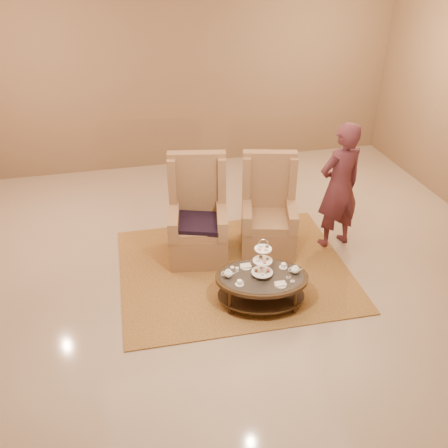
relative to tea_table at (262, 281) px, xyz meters
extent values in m
plane|color=tan|center=(-0.24, 0.41, -0.34)|extent=(8.00, 8.00, 0.00)
cube|color=white|center=(-0.24, 0.41, -0.34)|extent=(8.00, 8.00, 0.02)
cube|color=#8D6B4D|center=(-0.24, 4.41, 1.41)|extent=(8.00, 0.04, 3.50)
cube|color=#AB813D|center=(-0.15, 0.75, -0.33)|extent=(3.04, 2.56, 0.02)
cylinder|color=black|center=(-0.41, -0.12, -0.15)|extent=(0.05, 0.05, 0.36)
cylinder|color=black|center=(0.33, -0.27, -0.15)|extent=(0.05, 0.05, 0.36)
cylinder|color=black|center=(-0.33, 0.27, -0.15)|extent=(0.05, 0.05, 0.36)
cylinder|color=black|center=(0.41, 0.11, -0.15)|extent=(0.05, 0.05, 0.36)
cylinder|color=silver|center=(0.00, 0.00, 0.30)|extent=(0.01, 0.01, 0.45)
torus|color=silver|center=(0.00, 0.00, 0.53)|extent=(0.11, 0.03, 0.12)
cylinder|color=white|center=(0.00, 0.00, 0.13)|extent=(0.30, 0.30, 0.01)
cylinder|color=white|center=(0.00, 0.00, 0.29)|extent=(0.27, 0.27, 0.01)
cylinder|color=white|center=(0.00, 0.00, 0.46)|extent=(0.24, 0.24, 0.01)
cylinder|color=#D56D73|center=(0.07, -0.02, 0.15)|extent=(0.04, 0.04, 0.03)
cylinder|color=tan|center=(0.01, 0.07, 0.15)|extent=(0.04, 0.04, 0.03)
cylinder|color=brown|center=(-0.07, 0.01, 0.15)|extent=(0.04, 0.04, 0.03)
cylinder|color=white|center=(-0.01, -0.07, 0.15)|extent=(0.04, 0.04, 0.03)
ellipsoid|color=tan|center=(0.06, 0.00, 0.31)|extent=(0.05, 0.05, 0.03)
ellipsoid|color=brown|center=(-0.01, 0.06, 0.31)|extent=(0.05, 0.05, 0.03)
ellipsoid|color=white|center=(-0.06, -0.01, 0.31)|extent=(0.05, 0.05, 0.03)
ellipsoid|color=#D56D73|center=(0.01, -0.06, 0.31)|extent=(0.05, 0.05, 0.03)
cube|color=brown|center=(0.05, 0.02, 0.47)|extent=(0.05, 0.04, 0.02)
cube|color=white|center=(-0.02, 0.05, 0.47)|extent=(0.05, 0.04, 0.02)
cube|color=#D56D73|center=(-0.05, -0.02, 0.47)|extent=(0.05, 0.04, 0.02)
cube|color=tan|center=(0.02, -0.05, 0.47)|extent=(0.05, 0.04, 0.02)
ellipsoid|color=white|center=(-0.39, 0.07, 0.13)|extent=(0.13, 0.13, 0.09)
cylinder|color=white|center=(-0.39, 0.07, 0.17)|extent=(0.06, 0.06, 0.01)
sphere|color=white|center=(-0.39, 0.07, 0.18)|extent=(0.02, 0.02, 0.02)
cone|color=white|center=(-0.33, 0.05, 0.13)|extent=(0.07, 0.04, 0.05)
torus|color=white|center=(-0.45, 0.08, 0.13)|extent=(0.06, 0.02, 0.06)
ellipsoid|color=white|center=(0.40, -0.04, 0.13)|extent=(0.13, 0.13, 0.09)
cylinder|color=white|center=(0.40, -0.04, 0.17)|extent=(0.06, 0.06, 0.01)
sphere|color=white|center=(0.40, -0.04, 0.18)|extent=(0.02, 0.02, 0.02)
cone|color=white|center=(0.46, -0.05, 0.13)|extent=(0.07, 0.04, 0.05)
torus|color=white|center=(0.34, -0.03, 0.13)|extent=(0.06, 0.02, 0.06)
cylinder|color=white|center=(-0.30, -0.10, 0.08)|extent=(0.12, 0.12, 0.01)
cylinder|color=white|center=(-0.30, -0.10, 0.11)|extent=(0.07, 0.07, 0.05)
torus|color=white|center=(-0.27, -0.11, 0.11)|extent=(0.03, 0.01, 0.03)
cylinder|color=white|center=(0.30, 0.10, 0.08)|extent=(0.12, 0.12, 0.01)
cylinder|color=white|center=(0.30, 0.10, 0.11)|extent=(0.07, 0.07, 0.05)
torus|color=white|center=(0.33, 0.09, 0.11)|extent=(0.03, 0.01, 0.03)
cylinder|color=white|center=(-0.14, 0.21, 0.08)|extent=(0.17, 0.17, 0.01)
cube|color=beige|center=(-0.14, 0.21, 0.09)|extent=(0.13, 0.09, 0.02)
cylinder|color=white|center=(0.16, -0.22, 0.08)|extent=(0.17, 0.17, 0.01)
cube|color=beige|center=(0.16, -0.22, 0.09)|extent=(0.13, 0.09, 0.02)
cylinder|color=white|center=(-0.26, 0.15, 0.10)|extent=(0.05, 0.05, 0.05)
cylinder|color=white|center=(0.31, -0.20, 0.08)|extent=(0.06, 0.06, 0.01)
cylinder|color=#D56D73|center=(0.31, -0.20, 0.09)|extent=(0.04, 0.04, 0.01)
cylinder|color=white|center=(0.29, -0.11, 0.08)|extent=(0.06, 0.06, 0.01)
cylinder|color=brown|center=(0.29, -0.11, 0.09)|extent=(0.04, 0.04, 0.01)
cylinder|color=white|center=(-0.30, 0.23, 0.08)|extent=(0.06, 0.06, 0.01)
cylinder|color=white|center=(-0.30, 0.23, 0.09)|extent=(0.04, 0.04, 0.01)
cube|color=#9B6E49|center=(-0.54, 1.16, -0.11)|extent=(0.89, 0.89, 0.46)
cube|color=#9B6E49|center=(-0.55, 1.10, 0.18)|extent=(0.76, 0.76, 0.11)
cube|color=#9B6E49|center=(-0.49, 1.47, 0.38)|extent=(0.78, 0.29, 1.42)
cube|color=#9B6E49|center=(-0.82, 1.49, 0.70)|extent=(0.15, 0.26, 0.66)
cube|color=#9B6E49|center=(-0.17, 1.36, 0.70)|extent=(0.15, 0.26, 0.66)
cube|color=#9B6E49|center=(-0.87, 1.16, 0.27)|extent=(0.26, 0.70, 0.28)
cube|color=#9B6E49|center=(-0.24, 1.04, 0.27)|extent=(0.26, 0.70, 0.28)
cube|color=black|center=(-0.56, 1.07, 0.26)|extent=(0.74, 0.71, 0.07)
cube|color=#9B6E49|center=(0.44, 1.13, -0.12)|extent=(0.89, 0.89, 0.44)
cube|color=#9B6E49|center=(0.42, 1.08, 0.16)|extent=(0.76, 0.76, 0.10)
cube|color=#9B6E49|center=(0.51, 1.42, 0.34)|extent=(0.74, 0.33, 1.36)
cube|color=#9B6E49|center=(0.20, 1.46, 0.66)|extent=(0.16, 0.25, 0.63)
cube|color=#9B6E49|center=(0.80, 1.30, 0.66)|extent=(0.16, 0.25, 0.63)
cube|color=#9B6E49|center=(0.13, 1.15, 0.24)|extent=(0.29, 0.67, 0.27)
cube|color=#9B6E49|center=(0.72, 1.00, 0.24)|extent=(0.29, 0.67, 0.27)
imported|color=#54242D|center=(1.40, 1.06, 0.58)|extent=(0.74, 0.57, 1.82)
camera|label=1|loc=(-1.51, -4.51, 3.59)|focal=40.00mm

